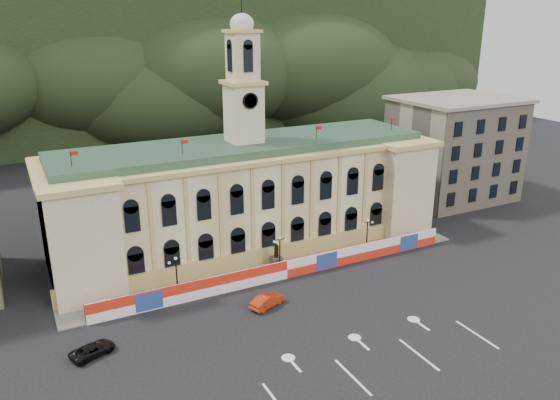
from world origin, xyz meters
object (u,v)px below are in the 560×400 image
lamp_center (280,251)px  black_suv (93,350)px  statue (276,261)px  red_sedan (267,300)px

lamp_center → black_suv: bearing=-162.1°
lamp_center → statue: bearing=90.0°
red_sedan → black_suv: red_sedan is taller
statue → red_sedan: statue is taller
statue → red_sedan: size_ratio=0.76×
statue → lamp_center: bearing=-90.0°
statue → black_suv: size_ratio=0.75×
red_sedan → black_suv: (-19.89, -0.82, -0.13)m
lamp_center → red_sedan: bearing=-126.4°
statue → lamp_center: (0.00, -1.00, 1.89)m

